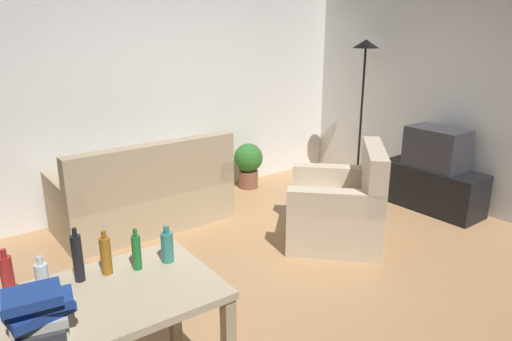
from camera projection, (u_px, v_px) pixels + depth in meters
The scene contains 17 objects.
ground_plane at pixel (283, 273), 3.93m from camera, with size 5.20×4.40×0.02m, color tan.
wall_rear at pixel (156, 84), 5.19m from camera, with size 5.20×0.10×2.70m, color white.
wall_right at pixel (470, 86), 5.02m from camera, with size 0.10×4.40×2.70m, color silver.
couch at pixel (145, 197), 4.76m from camera, with size 1.70×0.84×0.92m.
tv_stand at pixel (432, 188), 5.22m from camera, with size 0.44×1.10×0.48m.
tv at pixel (437, 148), 5.09m from camera, with size 0.41×0.60×0.44m.
torchiere_lamp at pixel (364, 73), 5.68m from camera, with size 0.32×0.32×1.81m.
desk at pixel (93, 320), 2.22m from camera, with size 1.22×0.74×0.76m.
potted_plant at pixel (248, 162), 5.87m from camera, with size 0.36×0.36×0.57m.
armchair at pixel (340, 208), 4.44m from camera, with size 1.23×1.23×0.92m.
bottle_red at pixel (7, 277), 2.17m from camera, with size 0.06×0.06×0.25m.
bottle_clear at pixel (42, 279), 2.19m from camera, with size 0.06×0.06×0.20m.
bottle_dark at pixel (78, 258), 2.31m from camera, with size 0.05×0.05×0.28m.
bottle_amber at pixel (106, 255), 2.38m from camera, with size 0.06×0.06×0.24m.
bottle_green at pixel (137, 252), 2.43m from camera, with size 0.05×0.05×0.23m.
bottle_tall at pixel (167, 246), 2.51m from camera, with size 0.07×0.07×0.21m.
book_stack at pixel (38, 313), 1.87m from camera, with size 0.28×0.22×0.23m.
Camera 1 is at (-2.29, -2.64, 1.98)m, focal length 32.96 mm.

